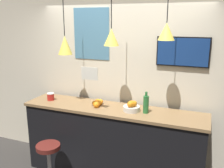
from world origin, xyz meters
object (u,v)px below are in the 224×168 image
(bar_stool, at_px, (49,160))
(fruit_bowl, at_px, (132,107))
(spread_jar, at_px, (51,97))
(juice_bottle, at_px, (146,104))
(mounted_tv, at_px, (183,52))

(bar_stool, xyz_separation_m, fruit_bowl, (1.02, 0.52, 0.73))
(fruit_bowl, height_order, spread_jar, fruit_bowl)
(juice_bottle, bearing_deg, bar_stool, -156.57)
(juice_bottle, relative_size, spread_jar, 2.62)
(mounted_tv, bearing_deg, spread_jar, -169.45)
(bar_stool, bearing_deg, mounted_tv, 28.71)
(bar_stool, height_order, juice_bottle, juice_bottle)
(spread_jar, bearing_deg, juice_bottle, 0.00)
(spread_jar, relative_size, mounted_tv, 0.16)
(mounted_tv, bearing_deg, juice_bottle, -137.85)
(juice_bottle, height_order, spread_jar, juice_bottle)
(juice_bottle, xyz_separation_m, spread_jar, (-1.50, 0.00, -0.07))
(bar_stool, relative_size, mounted_tv, 0.91)
(bar_stool, xyz_separation_m, spread_jar, (-0.29, 0.53, 0.73))
(fruit_bowl, relative_size, mounted_tv, 0.33)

